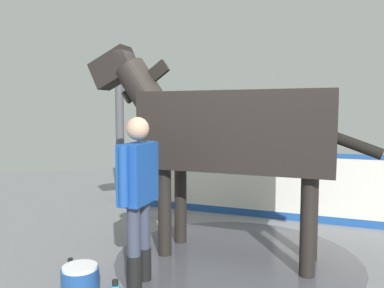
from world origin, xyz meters
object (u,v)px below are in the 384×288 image
at_px(bottle_spray, 71,272).
at_px(horse, 228,130).
at_px(handler, 138,189).
at_px(wash_bucket, 80,283).

bearing_deg(bottle_spray, horse, -86.58).
bearing_deg(handler, bottle_spray, -162.25).
bearing_deg(horse, wash_bucket, 57.35).
bearing_deg(bottle_spray, handler, -112.00).
bearing_deg(horse, handler, 59.77).
bearing_deg(wash_bucket, handler, -79.76).
distance_m(horse, wash_bucket, 2.25).
relative_size(horse, handler, 1.63).
height_order(horse, wash_bucket, horse).
distance_m(wash_bucket, bottle_spray, 0.37).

